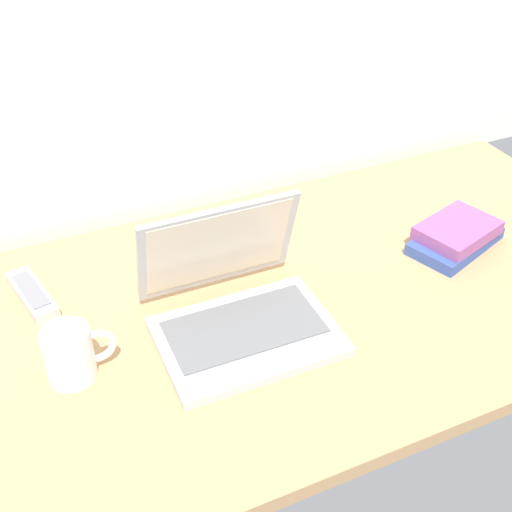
{
  "coord_description": "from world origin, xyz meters",
  "views": [
    {
      "loc": [
        -0.44,
        -0.86,
        0.85
      ],
      "look_at": [
        -0.05,
        0.0,
        0.15
      ],
      "focal_mm": 46.78,
      "sensor_mm": 36.0,
      "label": 1
    }
  ],
  "objects_px": {
    "laptop": "(237,305)",
    "coffee_mug": "(71,354)",
    "remote_control_near": "(32,294)",
    "book_stack": "(456,236)"
  },
  "relations": [
    {
      "from": "coffee_mug",
      "to": "book_stack",
      "type": "relative_size",
      "value": 0.52
    },
    {
      "from": "laptop",
      "to": "book_stack",
      "type": "bearing_deg",
      "value": 3.97
    },
    {
      "from": "laptop",
      "to": "coffee_mug",
      "type": "distance_m",
      "value": 0.3
    },
    {
      "from": "remote_control_near",
      "to": "book_stack",
      "type": "relative_size",
      "value": 0.72
    },
    {
      "from": "laptop",
      "to": "book_stack",
      "type": "xyz_separation_m",
      "value": [
        0.51,
        0.04,
        -0.02
      ]
    },
    {
      "from": "remote_control_near",
      "to": "laptop",
      "type": "bearing_deg",
      "value": -34.46
    },
    {
      "from": "remote_control_near",
      "to": "book_stack",
      "type": "bearing_deg",
      "value": -12.65
    },
    {
      "from": "coffee_mug",
      "to": "book_stack",
      "type": "distance_m",
      "value": 0.81
    },
    {
      "from": "laptop",
      "to": "remote_control_near",
      "type": "xyz_separation_m",
      "value": [
        -0.33,
        0.22,
        -0.03
      ]
    },
    {
      "from": "coffee_mug",
      "to": "book_stack",
      "type": "height_order",
      "value": "coffee_mug"
    }
  ]
}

